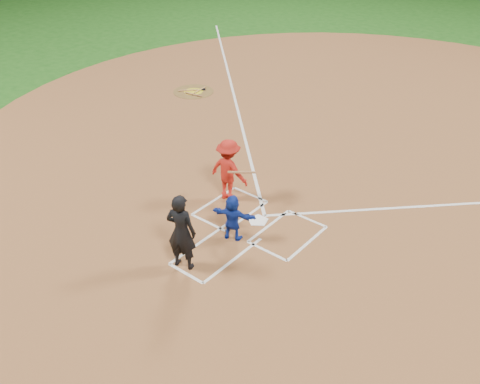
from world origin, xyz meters
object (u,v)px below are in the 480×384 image
Objects in this scene: catcher at (233,218)px; umpire at (181,232)px; batter_at_plate at (229,170)px; home_plate at (258,220)px; on_deck_circle at (193,92)px.

umpire reaches higher than catcher.
home_plate is at bearing -15.85° from batter_at_plate.
batter_at_plate is at bearing -39.85° from on_deck_circle.
umpire is at bearing 84.63° from home_plate.
home_plate is 1.67m from batter_at_plate.
on_deck_circle is at bearing -60.19° from catcher.
on_deck_circle is 0.86× the size of umpire.
home_plate is at bearing -36.53° from on_deck_circle.
on_deck_circle is (-7.89, 5.84, -0.00)m from home_plate.
on_deck_circle is at bearing -36.53° from home_plate.
catcher reaches higher than on_deck_circle.
batter_at_plate is at bearing -66.04° from catcher.
home_plate is at bearing -113.18° from umpire.
home_plate is at bearing -111.24° from catcher.
catcher is (7.85, -6.86, 0.62)m from on_deck_circle.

